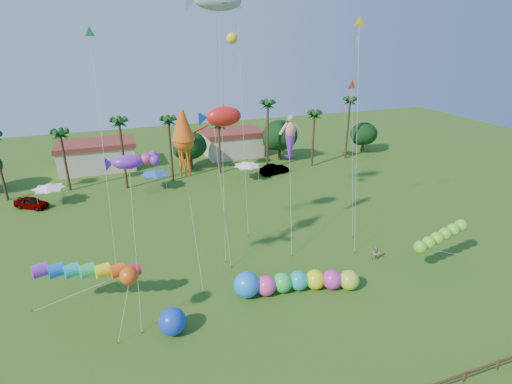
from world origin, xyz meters
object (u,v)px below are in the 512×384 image
object	(u,v)px
blue_ball	(172,321)
spectator_b	(376,254)
caterpillar_inflatable	(292,282)
car_a	(31,203)
car_b	(274,169)

from	to	relation	value
blue_ball	spectator_b	bearing A→B (deg)	9.39
blue_ball	caterpillar_inflatable	bearing A→B (deg)	8.78
spectator_b	blue_ball	xyz separation A→B (m)	(-21.27, -3.52, 0.30)
car_a	caterpillar_inflatable	xyz separation A→B (m)	(24.83, -28.64, 0.21)
caterpillar_inflatable	blue_ball	size ratio (longest dim) A/B	5.27
car_a	caterpillar_inflatable	bearing A→B (deg)	-105.69
spectator_b	car_b	bearing A→B (deg)	120.44
car_b	caterpillar_inflatable	distance (m)	32.03
spectator_b	caterpillar_inflatable	size ratio (longest dim) A/B	0.14
car_b	spectator_b	size ratio (longest dim) A/B	3.13
car_b	blue_ball	distance (m)	38.58
car_b	spectator_b	distance (m)	28.34
caterpillar_inflatable	blue_ball	bearing A→B (deg)	-158.66
car_b	caterpillar_inflatable	bearing A→B (deg)	147.45
caterpillar_inflatable	spectator_b	bearing A→B (deg)	22.59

